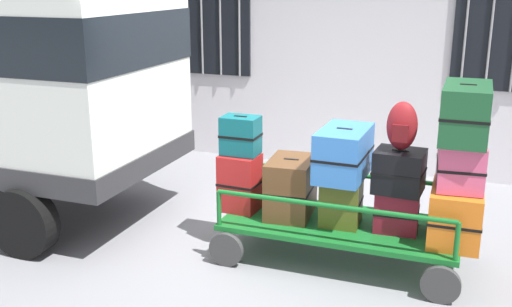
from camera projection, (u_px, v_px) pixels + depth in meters
The scene contains 14 objects.
ground_plane at pixel (264, 238), 6.37m from camera, with size 40.00×40.00×0.00m, color gray.
luggage_cart at pixel (341, 228), 5.82m from camera, with size 2.30×1.11×0.39m.
cart_railing at pixel (342, 193), 5.72m from camera, with size 2.19×0.98×0.36m.
suitcase_left_bottom at pixel (240, 183), 6.04m from camera, with size 0.40×0.35×0.58m.
suitcase_left_middle at pixel (241, 135), 5.94m from camera, with size 0.37×0.27×0.39m.
suitcase_midleft_bottom at pixel (291, 187), 5.92m from camera, with size 0.47×0.65×0.58m.
suitcase_center_bottom at pixel (341, 201), 5.72m from camera, with size 0.39×0.40×0.46m.
suitcase_center_middle at pixel (344, 153), 5.61m from camera, with size 0.45×0.74×0.47m.
suitcase_midright_bottom at pixel (397, 210), 5.60m from camera, with size 0.42×0.41×0.39m.
suitcase_midright_middle at pixel (399, 171), 5.46m from camera, with size 0.46×0.41×0.39m.
suitcase_right_bottom at pixel (455, 214), 5.36m from camera, with size 0.46×0.71×0.50m.
suitcase_right_middle at pixel (460, 164), 5.25m from camera, with size 0.44×0.57×0.41m.
suitcase_right_top at pixel (466, 112), 5.17m from camera, with size 0.40×0.78×0.49m.
backpack at pixel (402, 126), 5.34m from camera, with size 0.27×0.22×0.44m.
Camera 1 is at (1.97, -5.52, 2.65)m, focal length 42.32 mm.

